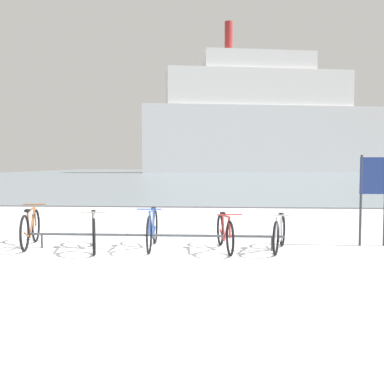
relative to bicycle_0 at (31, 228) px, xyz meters
name	(u,v)px	position (x,y,z in m)	size (l,w,h in m)	color
ground	(211,176)	(2.14, 52.23, -0.42)	(80.00, 132.00, 0.08)	white
bike_rack	(155,236)	(2.57, -0.12, -0.10)	(5.08, 0.06, 0.31)	#4C5156
bicycle_0	(31,228)	(0.00, 0.00, 0.00)	(0.53, 1.72, 0.83)	black
bicycle_1	(94,232)	(1.39, -0.26, -0.02)	(0.63, 1.68, 0.80)	black
bicycle_2	(152,229)	(2.51, -0.03, 0.01)	(0.46, 1.79, 0.84)	black
bicycle_3	(225,233)	(3.95, -0.13, -0.03)	(0.48, 1.70, 0.76)	black
bicycle_4	(279,233)	(5.00, -0.08, -0.04)	(0.55, 1.56, 0.75)	black
info_sign	(373,185)	(6.97, 0.59, 0.88)	(0.55, 0.09, 1.87)	#33383D
ferry_ship	(262,123)	(11.15, 76.78, 8.99)	(46.85, 16.52, 27.94)	silver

